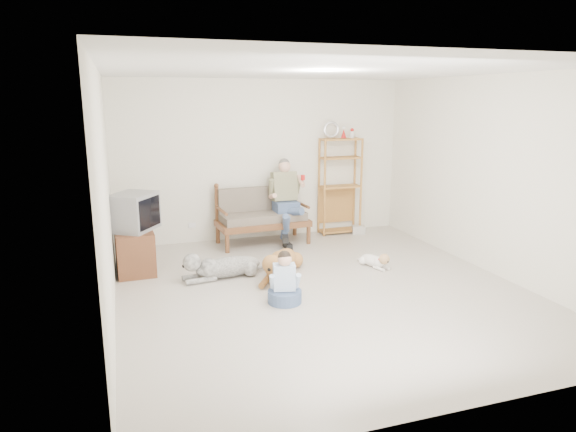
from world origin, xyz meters
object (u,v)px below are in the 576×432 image
object	(u,v)px
golden_retriever	(280,264)
loveseat	(262,214)
etagere	(340,185)
tv_stand	(134,250)

from	to	relation	value
golden_retriever	loveseat	bearing A→B (deg)	114.68
etagere	golden_retriever	size ratio (longest dim) A/B	1.58
loveseat	tv_stand	world-z (taller)	loveseat
tv_stand	golden_retriever	bearing A→B (deg)	-27.28
etagere	loveseat	bearing A→B (deg)	-173.29
etagere	tv_stand	distance (m)	3.77
loveseat	tv_stand	bearing A→B (deg)	-161.94
golden_retriever	etagere	bearing A→B (deg)	79.69
etagere	tv_stand	xyz separation A→B (m)	(-3.59, -1.00, -0.58)
loveseat	tv_stand	distance (m)	2.26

